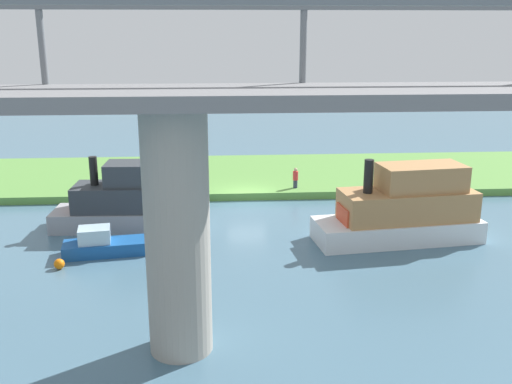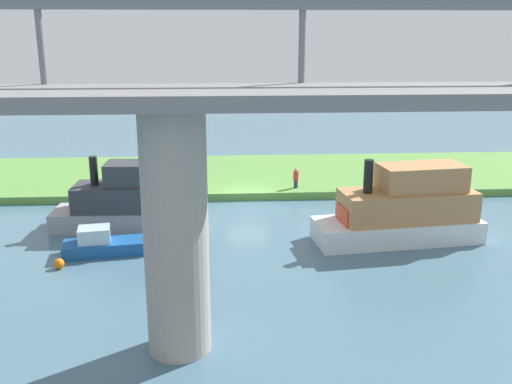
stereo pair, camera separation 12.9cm
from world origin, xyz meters
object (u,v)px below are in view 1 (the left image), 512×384
at_px(riverboat_paddlewheel, 404,210).
at_px(marker_buoy, 59,264).
at_px(mooring_post, 118,183).
at_px(houseboat_blue, 104,244).
at_px(bridge_pylon, 177,234).
at_px(person_on_bank, 295,178).
at_px(pontoon_yellow, 130,201).

bearing_deg(riverboat_paddlewheel, marker_buoy, 9.10).
bearing_deg(mooring_post, marker_buoy, 86.18).
bearing_deg(houseboat_blue, bridge_pylon, 115.29).
height_order(person_on_bank, pontoon_yellow, pontoon_yellow).
bearing_deg(bridge_pylon, pontoon_yellow, -74.86).
relative_size(mooring_post, pontoon_yellow, 0.10).
bearing_deg(marker_buoy, pontoon_yellow, -113.56).
distance_m(bridge_pylon, riverboat_paddlewheel, 15.47).
distance_m(mooring_post, riverboat_paddlewheel, 19.21).
relative_size(mooring_post, houseboat_blue, 0.18).
bearing_deg(houseboat_blue, riverboat_paddlewheel, -176.36).
bearing_deg(person_on_bank, bridge_pylon, 71.11).
height_order(bridge_pylon, riverboat_paddlewheel, bridge_pylon).
relative_size(bridge_pylon, riverboat_paddlewheel, 0.95).
xyz_separation_m(houseboat_blue, marker_buoy, (1.78, 1.80, -0.26)).
xyz_separation_m(riverboat_paddlewheel, houseboat_blue, (15.63, 0.99, -1.16)).
height_order(person_on_bank, houseboat_blue, person_on_bank).
relative_size(person_on_bank, riverboat_paddlewheel, 0.15).
bearing_deg(mooring_post, bridge_pylon, 104.98).
bearing_deg(mooring_post, houseboat_blue, 95.08).
distance_m(pontoon_yellow, marker_buoy, 6.53).
height_order(riverboat_paddlewheel, houseboat_blue, riverboat_paddlewheel).
xyz_separation_m(person_on_bank, pontoon_yellow, (10.28, 6.04, 0.33)).
bearing_deg(person_on_bank, marker_buoy, 42.86).
xyz_separation_m(pontoon_yellow, houseboat_blue, (0.78, 4.08, -1.03)).
distance_m(person_on_bank, pontoon_yellow, 11.92).
bearing_deg(bridge_pylon, houseboat_blue, -64.71).
relative_size(pontoon_yellow, marker_buoy, 16.39).
bearing_deg(pontoon_yellow, marker_buoy, 66.44).
relative_size(mooring_post, marker_buoy, 1.64).
relative_size(houseboat_blue, marker_buoy, 8.94).
bearing_deg(person_on_bank, houseboat_blue, 42.46).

